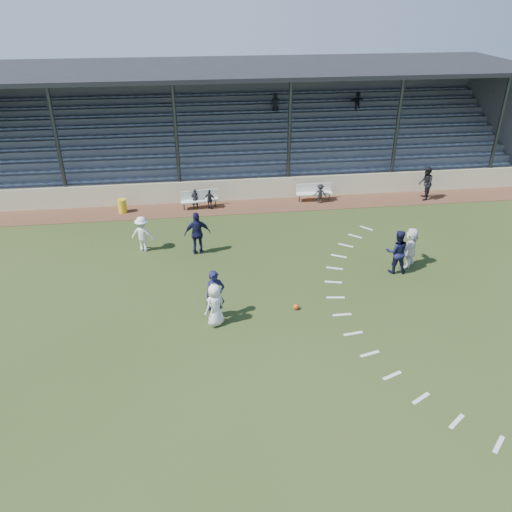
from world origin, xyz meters
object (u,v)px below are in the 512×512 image
(football, at_px, (296,307))
(bench_right, at_px, (314,191))
(bench_left, at_px, (199,198))
(player_white_lead, at_px, (215,305))
(trash_bin, at_px, (122,206))
(player_navy_lead, at_px, (215,295))
(official, at_px, (426,183))

(football, bearing_deg, bench_right, 73.29)
(bench_left, bearing_deg, football, -79.32)
(player_white_lead, bearing_deg, bench_right, -156.64)
(trash_bin, distance_m, player_navy_lead, 11.02)
(bench_right, xyz_separation_m, trash_bin, (-10.40, -0.36, -0.20))
(trash_bin, bearing_deg, bench_right, 1.96)
(bench_left, bearing_deg, trash_bin, 174.70)
(bench_left, xyz_separation_m, trash_bin, (-4.06, -0.13, -0.20))
(bench_right, bearing_deg, bench_left, -178.42)
(football, bearing_deg, trash_bin, 126.14)
(football, xyz_separation_m, player_navy_lead, (-2.97, -0.13, 0.85))
(bench_left, distance_m, official, 12.48)
(player_navy_lead, bearing_deg, bench_left, 78.61)
(official, bearing_deg, player_navy_lead, -31.95)
(bench_left, relative_size, bench_right, 1.02)
(bench_right, relative_size, player_navy_lead, 1.05)
(trash_bin, distance_m, football, 12.37)
(bench_right, height_order, player_white_lead, player_white_lead)
(bench_right, height_order, trash_bin, bench_right)
(bench_right, bearing_deg, player_navy_lead, -120.61)
(bench_right, relative_size, official, 1.07)
(bench_right, xyz_separation_m, official, (6.13, -0.66, 0.37))
(bench_right, distance_m, official, 6.17)
(football, relative_size, official, 0.11)
(trash_bin, bearing_deg, player_white_lead, -67.81)
(bench_left, distance_m, player_navy_lead, 10.25)
(player_navy_lead, bearing_deg, football, -10.36)
(bench_left, height_order, player_navy_lead, player_navy_lead)
(bench_left, xyz_separation_m, official, (12.47, -0.43, 0.37))
(bench_right, bearing_deg, trash_bin, -178.54)
(football, relative_size, player_white_lead, 0.13)
(trash_bin, height_order, football, trash_bin)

